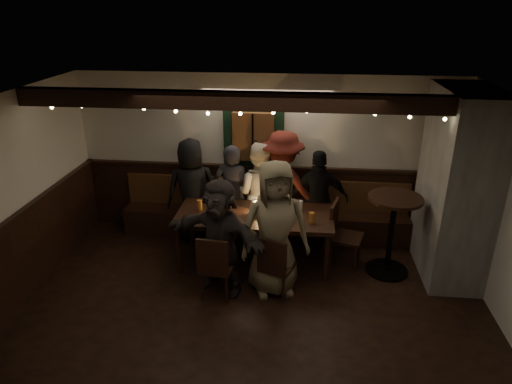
# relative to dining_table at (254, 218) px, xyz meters

# --- Properties ---
(room) EXTENTS (6.02, 5.01, 2.62)m
(room) POSITION_rel_dining_table_xyz_m (1.14, 0.02, 0.35)
(room) COLOR black
(room) RESTS_ON ground
(dining_table) EXTENTS (2.23, 0.95, 0.96)m
(dining_table) POSITION_rel_dining_table_xyz_m (0.00, 0.00, 0.00)
(dining_table) COLOR black
(dining_table) RESTS_ON ground
(chair_near_left) EXTENTS (0.45, 0.45, 0.91)m
(chair_near_left) POSITION_rel_dining_table_xyz_m (-0.40, -0.93, -0.21)
(chair_near_left) COLOR black
(chair_near_left) RESTS_ON ground
(chair_near_right) EXTENTS (0.51, 0.51, 0.87)m
(chair_near_right) POSITION_rel_dining_table_xyz_m (0.35, -0.81, -0.24)
(chair_near_right) COLOR black
(chair_near_right) RESTS_ON ground
(chair_end) EXTENTS (0.54, 0.54, 0.97)m
(chair_end) POSITION_rel_dining_table_xyz_m (1.24, 0.10, -0.18)
(chair_end) COLOR black
(chair_end) RESTS_ON ground
(high_top) EXTENTS (0.73, 0.73, 1.17)m
(high_top) POSITION_rel_dining_table_xyz_m (1.92, -0.04, 0.01)
(high_top) COLOR black
(high_top) RESTS_ON ground
(person_a) EXTENTS (0.94, 0.77, 1.67)m
(person_a) POSITION_rel_dining_table_xyz_m (-1.06, 0.68, 0.11)
(person_a) COLOR black
(person_a) RESTS_ON ground
(person_b) EXTENTS (0.62, 0.45, 1.60)m
(person_b) POSITION_rel_dining_table_xyz_m (-0.42, 0.68, 0.07)
(person_b) COLOR black
(person_b) RESTS_ON ground
(person_c) EXTENTS (0.87, 0.71, 1.63)m
(person_c) POSITION_rel_dining_table_xyz_m (-0.02, 0.74, 0.09)
(person_c) COLOR beige
(person_c) RESTS_ON ground
(person_d) EXTENTS (1.31, 0.98, 1.81)m
(person_d) POSITION_rel_dining_table_xyz_m (0.36, 0.75, 0.18)
(person_d) COLOR #461510
(person_d) RESTS_ON ground
(person_e) EXTENTS (0.94, 0.45, 1.56)m
(person_e) POSITION_rel_dining_table_xyz_m (0.92, 0.64, 0.05)
(person_e) COLOR black
(person_e) RESTS_ON ground
(person_f) EXTENTS (1.53, 1.03, 1.58)m
(person_f) POSITION_rel_dining_table_xyz_m (-0.37, -0.71, 0.07)
(person_f) COLOR #2E2623
(person_f) RESTS_ON ground
(person_g) EXTENTS (1.02, 0.80, 1.83)m
(person_g) POSITION_rel_dining_table_xyz_m (0.33, -0.66, 0.19)
(person_g) COLOR #7B6B4F
(person_g) RESTS_ON ground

